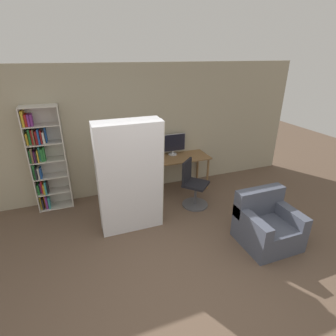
# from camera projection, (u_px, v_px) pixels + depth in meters

# --- Properties ---
(ground_plane) EXTENTS (16.00, 16.00, 0.00)m
(ground_plane) POSITION_uv_depth(u_px,v_px,m) (187.00, 299.00, 3.31)
(ground_plane) COLOR brown
(wall_back) EXTENTS (8.00, 0.06, 2.70)m
(wall_back) POSITION_uv_depth(u_px,v_px,m) (127.00, 132.00, 5.47)
(wall_back) COLOR tan
(wall_back) RESTS_ON ground
(desk) EXTENTS (1.31, 0.62, 0.76)m
(desk) POSITION_uv_depth(u_px,v_px,m) (179.00, 161.00, 5.80)
(desk) COLOR brown
(desk) RESTS_ON ground
(monitor) EXTENTS (0.59, 0.20, 0.48)m
(monitor) POSITION_uv_depth(u_px,v_px,m) (173.00, 144.00, 5.79)
(monitor) COLOR #B7B7BC
(monitor) RESTS_ON desk
(office_chair) EXTENTS (0.62, 0.62, 0.95)m
(office_chair) POSITION_uv_depth(u_px,v_px,m) (193.00, 187.00, 5.23)
(office_chair) COLOR #4C4C51
(office_chair) RESTS_ON ground
(bookshelf) EXTENTS (0.63, 0.34, 2.02)m
(bookshelf) POSITION_uv_depth(u_px,v_px,m) (44.00, 159.00, 4.93)
(bookshelf) COLOR beige
(bookshelf) RESTS_ON ground
(mattress_near) EXTENTS (1.05, 0.31, 1.94)m
(mattress_near) POSITION_uv_depth(u_px,v_px,m) (132.00, 181.00, 4.21)
(mattress_near) COLOR silver
(mattress_near) RESTS_ON ground
(mattress_far) EXTENTS (1.05, 0.24, 1.94)m
(mattress_far) POSITION_uv_depth(u_px,v_px,m) (129.00, 176.00, 4.36)
(mattress_far) COLOR silver
(mattress_far) RESTS_ON ground
(armchair) EXTENTS (0.85, 0.80, 0.85)m
(armchair) POSITION_uv_depth(u_px,v_px,m) (266.00, 225.00, 4.22)
(armchair) COLOR #474C5B
(armchair) RESTS_ON ground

